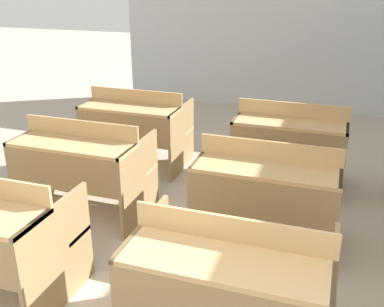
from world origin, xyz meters
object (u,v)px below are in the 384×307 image
(bench_third_left, at_px, (136,126))
(bench_third_center, at_px, (290,142))
(bench_front_center, at_px, (229,284))
(bench_second_center, at_px, (267,191))
(bench_second_left, at_px, (83,165))

(bench_third_left, xyz_separation_m, bench_third_center, (1.70, 0.01, 0.00))
(bench_front_center, bearing_deg, bench_third_left, 125.35)
(bench_front_center, xyz_separation_m, bench_second_center, (0.00, 1.19, 0.00))
(bench_front_center, distance_m, bench_third_left, 2.88)
(bench_second_left, bearing_deg, bench_front_center, -36.07)
(bench_second_center, xyz_separation_m, bench_third_left, (-1.67, 1.15, 0.00))
(bench_third_center, bearing_deg, bench_second_center, -91.50)
(bench_front_center, bearing_deg, bench_second_left, 143.93)
(bench_second_center, bearing_deg, bench_front_center, -90.04)
(bench_third_center, bearing_deg, bench_third_left, -179.57)
(bench_third_center, bearing_deg, bench_second_left, -145.04)
(bench_front_center, xyz_separation_m, bench_third_center, (0.03, 2.36, 0.00))
(bench_third_left, bearing_deg, bench_third_center, 0.43)
(bench_front_center, relative_size, bench_third_left, 1.00)
(bench_second_left, xyz_separation_m, bench_third_center, (1.67, 1.17, 0.00))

